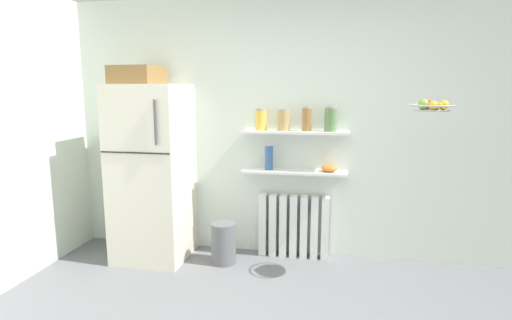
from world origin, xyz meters
The scene contains 13 objects.
back_wall centered at (0.00, 2.05, 1.30)m, with size 7.04×0.10×2.60m, color silver.
refrigerator centered at (-1.27, 1.66, 0.91)m, with size 0.69×0.71×1.92m.
radiator centered at (0.13, 1.92, 0.32)m, with size 0.71×0.12×0.64m.
wall_shelf_lower centered at (0.13, 1.89, 0.89)m, with size 1.04×0.22×0.03m, color white.
wall_shelf_upper centered at (0.13, 1.89, 1.29)m, with size 1.04×0.22×0.03m, color white.
storage_jar_0 centered at (-0.21, 1.89, 1.41)m, with size 0.11×0.11×0.21m.
storage_jar_1 centered at (0.02, 1.89, 1.40)m, with size 0.12×0.12×0.21m.
storage_jar_2 centered at (0.24, 1.89, 1.42)m, with size 0.09×0.09×0.24m.
storage_jar_3 centered at (0.46, 1.89, 1.42)m, with size 0.11×0.11×0.24m.
vase centered at (-0.13, 1.89, 1.02)m, with size 0.08×0.08×0.24m, color #38609E.
shelf_bowl centered at (0.47, 1.89, 0.94)m, with size 0.16×0.16×0.07m, color orange.
trash_bin centered at (-0.53, 1.63, 0.20)m, with size 0.24×0.24×0.41m, color slate.
hanging_fruit_basket centered at (1.26, 1.40, 1.57)m, with size 0.34×0.34×0.10m.
Camera 1 is at (0.50, -2.08, 1.70)m, focal length 28.71 mm.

